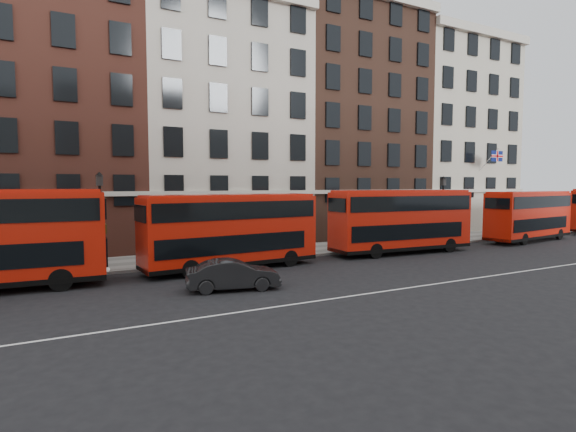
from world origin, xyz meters
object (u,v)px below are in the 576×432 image
traffic_light (504,211)px  bus_c (401,219)px  bus_d (529,215)px  car_front (233,275)px  bus_b (231,229)px

traffic_light → bus_c: bearing=-172.1°
bus_d → car_front: (-28.45, -4.75, -1.57)m
car_front → bus_c: bearing=-58.8°
car_front → bus_d: bearing=-67.7°
bus_d → car_front: bearing=-177.9°
traffic_light → bus_b: bearing=-175.9°
bus_b → car_front: (-1.73, -4.75, -1.58)m
car_front → traffic_light: bearing=-63.8°
bus_c → car_front: (-14.31, -4.76, -1.67)m
bus_c → bus_d: 14.13m
bus_c → car_front: bearing=-158.4°
bus_b → traffic_light: 26.09m
bus_b → bus_d: bus_b is taller
bus_d → bus_b: bearing=172.6°
bus_c → bus_b: bearing=-176.8°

